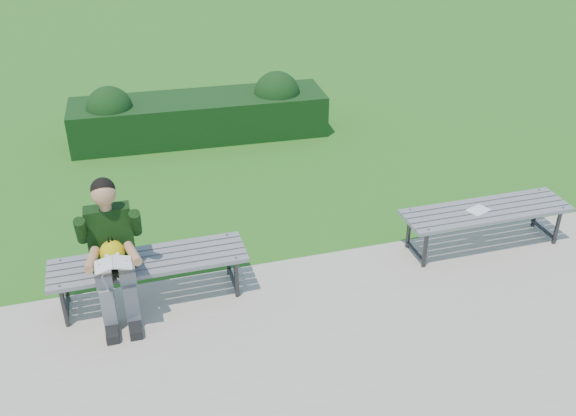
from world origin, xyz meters
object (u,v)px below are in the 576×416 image
paper_sheet (478,210)px  bench_right (486,213)px  bench_left (149,264)px  hedge (200,114)px  seated_boy (112,247)px

paper_sheet → bench_right: bearing=0.0°
bench_left → paper_sheet: 3.40m
hedge → seated_boy: size_ratio=2.83×
bench_right → seated_boy: (-3.80, -0.04, 0.30)m
seated_boy → paper_sheet: 3.71m
bench_left → paper_sheet: bench_left is taller
hedge → paper_sheet: size_ratio=14.17×
hedge → bench_left: bearing=-106.4°
bench_right → paper_sheet: (-0.10, -0.00, 0.06)m
hedge → bench_left: size_ratio=2.06×
bench_left → bench_right: 3.50m
seated_boy → bench_left: bearing=17.0°
bench_right → seated_boy: 3.81m
hedge → bench_left: (-1.11, -3.76, 0.05)m
bench_left → seated_boy: 0.43m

